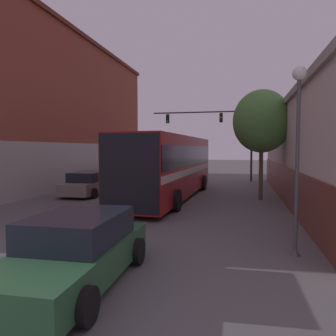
{
  "coord_description": "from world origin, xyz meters",
  "views": [
    {
      "loc": [
        5.27,
        -2.82,
        2.81
      ],
      "look_at": [
        1.49,
        13.94,
        1.79
      ],
      "focal_mm": 35.0,
      "sensor_mm": 36.0,
      "label": 1
    }
  ],
  "objects_px": {
    "hatchback_foreground": "(75,251)",
    "parked_car_left_near": "(122,175)",
    "street_lamp": "(298,138)",
    "street_tree_near": "(262,121)",
    "bus": "(170,164)",
    "traffic_signal_gantry": "(220,128)",
    "parked_car_left_mid": "(90,184)"
  },
  "relations": [
    {
      "from": "parked_car_left_near",
      "to": "street_tree_near",
      "type": "bearing_deg",
      "value": -120.87
    },
    {
      "from": "hatchback_foreground",
      "to": "street_tree_near",
      "type": "distance_m",
      "value": 13.67
    },
    {
      "from": "hatchback_foreground",
      "to": "street_lamp",
      "type": "height_order",
      "value": "street_lamp"
    },
    {
      "from": "bus",
      "to": "street_tree_near",
      "type": "bearing_deg",
      "value": -83.67
    },
    {
      "from": "bus",
      "to": "parked_car_left_near",
      "type": "distance_m",
      "value": 9.21
    },
    {
      "from": "hatchback_foreground",
      "to": "parked_car_left_near",
      "type": "height_order",
      "value": "hatchback_foreground"
    },
    {
      "from": "hatchback_foreground",
      "to": "street_tree_near",
      "type": "relative_size",
      "value": 0.77
    },
    {
      "from": "parked_car_left_near",
      "to": "traffic_signal_gantry",
      "type": "xyz_separation_m",
      "value": [
        7.74,
        3.81,
        3.96
      ]
    },
    {
      "from": "street_tree_near",
      "to": "parked_car_left_mid",
      "type": "bearing_deg",
      "value": -178.46
    },
    {
      "from": "parked_car_left_mid",
      "to": "street_tree_near",
      "type": "xyz_separation_m",
      "value": [
        10.03,
        0.27,
        3.61
      ]
    },
    {
      "from": "bus",
      "to": "street_lamp",
      "type": "height_order",
      "value": "street_lamp"
    },
    {
      "from": "bus",
      "to": "hatchback_foreground",
      "type": "relative_size",
      "value": 2.79
    },
    {
      "from": "hatchback_foreground",
      "to": "bus",
      "type": "bearing_deg",
      "value": 1.52
    },
    {
      "from": "hatchback_foreground",
      "to": "parked_car_left_mid",
      "type": "distance_m",
      "value": 13.41
    },
    {
      "from": "bus",
      "to": "street_lamp",
      "type": "bearing_deg",
      "value": -147.51
    },
    {
      "from": "bus",
      "to": "hatchback_foreground",
      "type": "height_order",
      "value": "bus"
    },
    {
      "from": "street_lamp",
      "to": "street_tree_near",
      "type": "relative_size",
      "value": 0.82
    },
    {
      "from": "bus",
      "to": "hatchback_foreground",
      "type": "xyz_separation_m",
      "value": [
        0.6,
        -12.08,
        -1.28
      ]
    },
    {
      "from": "bus",
      "to": "street_tree_near",
      "type": "xyz_separation_m",
      "value": [
        4.99,
        0.36,
        2.33
      ]
    },
    {
      "from": "parked_car_left_near",
      "to": "parked_car_left_mid",
      "type": "distance_m",
      "value": 7.11
    },
    {
      "from": "bus",
      "to": "street_lamp",
      "type": "distance_m",
      "value": 10.7
    },
    {
      "from": "bus",
      "to": "traffic_signal_gantry",
      "type": "bearing_deg",
      "value": -8.58
    },
    {
      "from": "street_lamp",
      "to": "street_tree_near",
      "type": "xyz_separation_m",
      "value": [
        -0.37,
        9.55,
        1.19
      ]
    },
    {
      "from": "bus",
      "to": "street_tree_near",
      "type": "distance_m",
      "value": 5.52
    },
    {
      "from": "bus",
      "to": "parked_car_left_mid",
      "type": "height_order",
      "value": "bus"
    },
    {
      "from": "traffic_signal_gantry",
      "to": "street_lamp",
      "type": "distance_m",
      "value": 20.5
    },
    {
      "from": "street_lamp",
      "to": "bus",
      "type": "bearing_deg",
      "value": 120.24
    },
    {
      "from": "bus",
      "to": "parked_car_left_near",
      "type": "relative_size",
      "value": 3.28
    },
    {
      "from": "parked_car_left_near",
      "to": "traffic_signal_gantry",
      "type": "relative_size",
      "value": 0.44
    },
    {
      "from": "parked_car_left_mid",
      "to": "traffic_signal_gantry",
      "type": "height_order",
      "value": "traffic_signal_gantry"
    },
    {
      "from": "parked_car_left_near",
      "to": "street_lamp",
      "type": "xyz_separation_m",
      "value": [
        11.0,
        -16.37,
        2.42
      ]
    },
    {
      "from": "parked_car_left_near",
      "to": "street_tree_near",
      "type": "distance_m",
      "value": 13.13
    }
  ]
}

